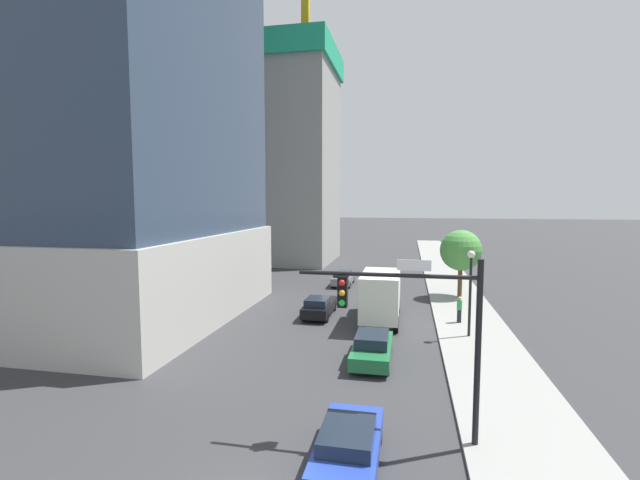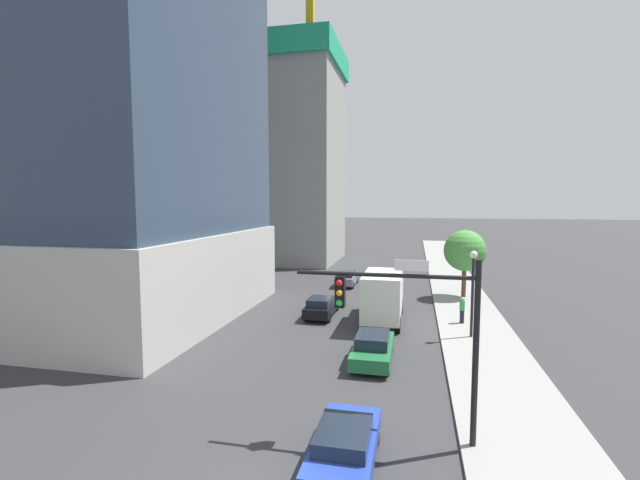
% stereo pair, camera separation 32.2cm
% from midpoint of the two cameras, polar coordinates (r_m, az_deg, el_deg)
% --- Properties ---
extents(sidewalk, '(4.47, 120.00, 0.15)m').
position_cam_midpoint_polar(sidewalk, '(30.78, 18.76, -10.26)').
color(sidewalk, gray).
rests_on(sidewalk, ground).
extents(construction_building, '(17.38, 25.13, 36.65)m').
position_cam_midpoint_polar(construction_building, '(59.33, -4.76, 12.22)').
color(construction_building, gray).
rests_on(construction_building, ground).
extents(traffic_light_pole, '(6.02, 0.48, 6.13)m').
position_cam_midpoint_polar(traffic_light_pole, '(14.80, 11.84, -9.65)').
color(traffic_light_pole, black).
rests_on(traffic_light_pole, sidewalk).
extents(street_lamp, '(0.44, 0.44, 5.08)m').
position_cam_midpoint_polar(street_lamp, '(26.89, 18.84, -4.92)').
color(street_lamp, black).
rests_on(street_lamp, sidewalk).
extents(street_tree, '(3.39, 3.39, 5.57)m').
position_cam_midpoint_polar(street_tree, '(37.76, 17.78, -1.33)').
color(street_tree, brown).
rests_on(street_tree, sidewalk).
extents(car_black, '(1.78, 4.68, 1.45)m').
position_cam_midpoint_polar(car_black, '(30.91, -0.39, -8.69)').
color(car_black, black).
rests_on(car_black, ground).
extents(car_gray, '(1.74, 4.44, 1.43)m').
position_cam_midpoint_polar(car_gray, '(41.96, 2.83, -4.98)').
color(car_gray, slate).
rests_on(car_gray, ground).
extents(car_blue, '(1.87, 4.37, 1.39)m').
position_cam_midpoint_polar(car_blue, '(14.58, 3.03, -25.35)').
color(car_blue, '#233D9E').
rests_on(car_blue, ground).
extents(car_green, '(1.89, 4.68, 1.47)m').
position_cam_midpoint_polar(car_green, '(22.75, 6.46, -13.85)').
color(car_green, '#1E6638').
rests_on(car_green, ground).
extents(box_truck, '(2.39, 7.05, 3.47)m').
position_cam_midpoint_polar(box_truck, '(29.38, 7.72, -7.04)').
color(box_truck, silver).
rests_on(box_truck, ground).
extents(pedestrian_green_shirt, '(0.34, 0.34, 1.72)m').
position_cam_midpoint_polar(pedestrian_green_shirt, '(30.18, 17.54, -8.66)').
color(pedestrian_green_shirt, black).
rests_on(pedestrian_green_shirt, sidewalk).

